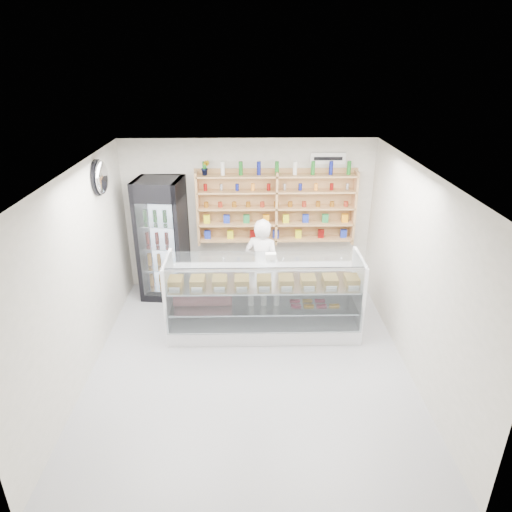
{
  "coord_description": "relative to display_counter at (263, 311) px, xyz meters",
  "views": [
    {
      "loc": [
        -0.02,
        -5.46,
        4.12
      ],
      "look_at": [
        0.11,
        0.9,
        1.29
      ],
      "focal_mm": 32.0,
      "sensor_mm": 36.0,
      "label": 1
    }
  ],
  "objects": [
    {
      "name": "potted_plant",
      "position": [
        -0.96,
        1.51,
        1.97
      ],
      "size": [
        0.15,
        0.12,
        0.27
      ],
      "primitive_type": "imported",
      "rotation": [
        0.0,
        0.0,
        -0.03
      ],
      "color": "#1E6626",
      "rests_on": "wall_shelving"
    },
    {
      "name": "security_mirror",
      "position": [
        -2.4,
        0.37,
        2.09
      ],
      "size": [
        0.15,
        0.5,
        0.5
      ],
      "primitive_type": "ellipsoid",
      "color": "silver",
      "rests_on": "left_wall"
    },
    {
      "name": "shop_worker",
      "position": [
        0.0,
        0.69,
        0.48
      ],
      "size": [
        0.71,
        0.59,
        1.68
      ],
      "primitive_type": "imported",
      "rotation": [
        0.0,
        0.0,
        2.77
      ],
      "color": "white",
      "rests_on": "floor"
    },
    {
      "name": "wall_sign",
      "position": [
        1.17,
        1.64,
        2.09
      ],
      "size": [
        0.62,
        0.03,
        0.2
      ],
      "primitive_type": "cube",
      "color": "white",
      "rests_on": "back_wall"
    },
    {
      "name": "wall_shelving",
      "position": [
        0.27,
        1.51,
        1.24
      ],
      "size": [
        2.84,
        0.28,
        1.33
      ],
      "color": "tan",
      "rests_on": "back_wall"
    },
    {
      "name": "display_counter",
      "position": [
        0.0,
        0.0,
        0.0
      ],
      "size": [
        2.99,
        0.89,
        1.3
      ],
      "color": "white",
      "rests_on": "floor"
    },
    {
      "name": "room",
      "position": [
        -0.23,
        -0.83,
        1.04
      ],
      "size": [
        5.0,
        5.0,
        5.0
      ],
      "color": "#A3A3A8",
      "rests_on": "ground"
    },
    {
      "name": "drinks_cooler",
      "position": [
        -1.76,
        1.31,
        0.74
      ],
      "size": [
        0.86,
        0.84,
        2.18
      ],
      "rotation": [
        0.0,
        0.0,
        -0.11
      ],
      "color": "black",
      "rests_on": "floor"
    }
  ]
}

